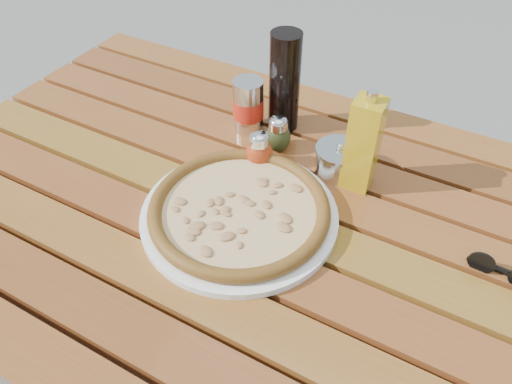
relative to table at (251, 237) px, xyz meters
The scene contains 10 objects.
table is the anchor object (origin of this frame).
plate 0.09m from the table, 106.99° to the right, with size 0.36×0.36×0.01m, color white.
pizza 0.10m from the table, 106.99° to the right, with size 0.36×0.36×0.03m.
pepper_shaker 0.17m from the table, 111.80° to the left, with size 0.06×0.06×0.08m.
oregano_shaker 0.22m from the table, 102.23° to the left, with size 0.07×0.07×0.08m.
dark_bottle 0.34m from the table, 104.44° to the left, with size 0.07×0.07×0.22m, color black.
soda_can 0.29m from the table, 120.51° to the left, with size 0.07×0.07×0.12m.
olive_oil_cruet 0.28m from the table, 48.89° to the left, with size 0.06×0.06×0.21m.
parmesan_tin 0.23m from the table, 61.34° to the left, with size 0.13×0.13×0.07m.
sunglasses 0.45m from the table, ahead, with size 0.11×0.03×0.04m.
Camera 1 is at (0.32, -0.57, 1.41)m, focal length 35.00 mm.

